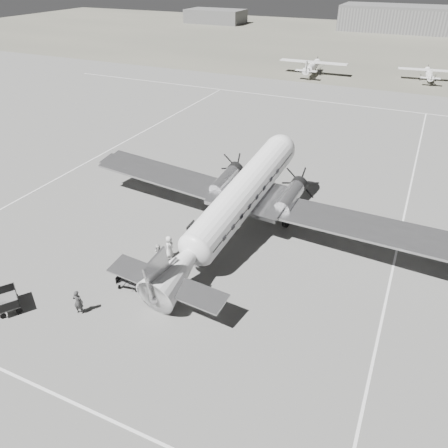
{
  "coord_description": "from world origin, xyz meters",
  "views": [
    {
      "loc": [
        11.54,
        -22.76,
        17.42
      ],
      "look_at": [
        1.04,
        -0.0,
        2.2
      ],
      "focal_mm": 35.0,
      "sensor_mm": 36.0,
      "label": 1
    }
  ],
  "objects_px": {
    "ground_crew": "(78,302)",
    "ramp_agent": "(159,255)",
    "baggage_cart_near": "(130,281)",
    "passenger": "(169,247)",
    "light_plane_left": "(312,67)",
    "shed_secondary": "(216,16)",
    "baggage_cart_far": "(8,301)",
    "hangar_main": "(419,19)",
    "light_plane_right": "(428,75)",
    "dc3_airliner": "(236,205)"
  },
  "relations": [
    {
      "from": "ground_crew",
      "to": "ramp_agent",
      "type": "xyz_separation_m",
      "value": [
        1.72,
        5.84,
        0.02
      ]
    },
    {
      "from": "baggage_cart_near",
      "to": "passenger",
      "type": "distance_m",
      "value": 3.9
    },
    {
      "from": "light_plane_left",
      "to": "shed_secondary",
      "type": "bearing_deg",
      "value": 127.07
    },
    {
      "from": "baggage_cart_far",
      "to": "ramp_agent",
      "type": "xyz_separation_m",
      "value": [
        5.71,
        7.27,
        0.27
      ]
    },
    {
      "from": "passenger",
      "to": "hangar_main",
      "type": "bearing_deg",
      "value": -17.7
    },
    {
      "from": "baggage_cart_near",
      "to": "light_plane_left",
      "type": "bearing_deg",
      "value": 85.0
    },
    {
      "from": "shed_secondary",
      "to": "ground_crew",
      "type": "relative_size",
      "value": 11.35
    },
    {
      "from": "hangar_main",
      "to": "shed_secondary",
      "type": "relative_size",
      "value": 2.33
    },
    {
      "from": "baggage_cart_near",
      "to": "ground_crew",
      "type": "xyz_separation_m",
      "value": [
        -1.25,
        -3.14,
        0.37
      ]
    },
    {
      "from": "light_plane_right",
      "to": "baggage_cart_far",
      "type": "height_order",
      "value": "light_plane_right"
    },
    {
      "from": "ramp_agent",
      "to": "ground_crew",
      "type": "bearing_deg",
      "value": 164.52
    },
    {
      "from": "passenger",
      "to": "light_plane_right",
      "type": "bearing_deg",
      "value": -26.41
    },
    {
      "from": "ramp_agent",
      "to": "dc3_airliner",
      "type": "bearing_deg",
      "value": -30.26
    },
    {
      "from": "baggage_cart_near",
      "to": "ramp_agent",
      "type": "distance_m",
      "value": 2.77
    },
    {
      "from": "light_plane_left",
      "to": "ramp_agent",
      "type": "xyz_separation_m",
      "value": [
        5.6,
        -59.26,
        -0.42
      ]
    },
    {
      "from": "shed_secondary",
      "to": "passenger",
      "type": "relative_size",
      "value": 11.21
    },
    {
      "from": "light_plane_left",
      "to": "passenger",
      "type": "distance_m",
      "value": 58.41
    },
    {
      "from": "light_plane_left",
      "to": "passenger",
      "type": "bearing_deg",
      "value": -86.0
    },
    {
      "from": "dc3_airliner",
      "to": "ground_crew",
      "type": "distance_m",
      "value": 12.3
    },
    {
      "from": "hangar_main",
      "to": "baggage_cart_near",
      "type": "bearing_deg",
      "value": -93.47
    },
    {
      "from": "hangar_main",
      "to": "light_plane_left",
      "type": "relative_size",
      "value": 3.53
    },
    {
      "from": "dc3_airliner",
      "to": "baggage_cart_far",
      "type": "relative_size",
      "value": 14.89
    },
    {
      "from": "ramp_agent",
      "to": "passenger",
      "type": "bearing_deg",
      "value": -4.26
    },
    {
      "from": "shed_secondary",
      "to": "dc3_airliner",
      "type": "distance_m",
      "value": 126.13
    },
    {
      "from": "hangar_main",
      "to": "light_plane_right",
      "type": "xyz_separation_m",
      "value": [
        6.07,
        -60.46,
        -2.28
      ]
    },
    {
      "from": "dc3_airliner",
      "to": "baggage_cart_far",
      "type": "distance_m",
      "value": 15.54
    },
    {
      "from": "hangar_main",
      "to": "light_plane_right",
      "type": "distance_m",
      "value": 60.81
    },
    {
      "from": "light_plane_left",
      "to": "baggage_cart_far",
      "type": "bearing_deg",
      "value": -91.7
    },
    {
      "from": "shed_secondary",
      "to": "light_plane_left",
      "type": "distance_m",
      "value": 75.6
    },
    {
      "from": "baggage_cart_near",
      "to": "passenger",
      "type": "height_order",
      "value": "passenger"
    },
    {
      "from": "shed_secondary",
      "to": "dc3_airliner",
      "type": "bearing_deg",
      "value": -63.62
    },
    {
      "from": "light_plane_right",
      "to": "ramp_agent",
      "type": "xyz_separation_m",
      "value": [
        -13.23,
        -62.82,
        -0.21
      ]
    },
    {
      "from": "dc3_airliner",
      "to": "shed_secondary",
      "type": "bearing_deg",
      "value": 121.6
    },
    {
      "from": "dc3_airliner",
      "to": "ramp_agent",
      "type": "distance_m",
      "value": 6.45
    },
    {
      "from": "hangar_main",
      "to": "baggage_cart_far",
      "type": "bearing_deg",
      "value": -95.63
    },
    {
      "from": "hangar_main",
      "to": "shed_secondary",
      "type": "xyz_separation_m",
      "value": [
        -60.0,
        -5.0,
        -1.3
      ]
    },
    {
      "from": "light_plane_right",
      "to": "baggage_cart_near",
      "type": "xyz_separation_m",
      "value": [
        -13.71,
        -65.52,
        -0.6
      ]
    },
    {
      "from": "dc3_airliner",
      "to": "ground_crew",
      "type": "xyz_separation_m",
      "value": [
        -4.92,
        -11.12,
        -1.9
      ]
    },
    {
      "from": "hangar_main",
      "to": "shed_secondary",
      "type": "height_order",
      "value": "hangar_main"
    },
    {
      "from": "ground_crew",
      "to": "passenger",
      "type": "xyz_separation_m",
      "value": [
        1.83,
        6.97,
        0.01
      ]
    },
    {
      "from": "shed_secondary",
      "to": "light_plane_left",
      "type": "height_order",
      "value": "shed_secondary"
    },
    {
      "from": "light_plane_right",
      "to": "light_plane_left",
      "type": "bearing_deg",
      "value": -175.83
    },
    {
      "from": "hangar_main",
      "to": "dc3_airliner",
      "type": "xyz_separation_m",
      "value": [
        -3.96,
        -118.0,
        -0.61
      ]
    },
    {
      "from": "dc3_airliner",
      "to": "light_plane_right",
      "type": "height_order",
      "value": "dc3_airliner"
    },
    {
      "from": "ground_crew",
      "to": "dc3_airliner",
      "type": "bearing_deg",
      "value": -128.47
    },
    {
      "from": "shed_secondary",
      "to": "light_plane_left",
      "type": "bearing_deg",
      "value": -51.33
    },
    {
      "from": "light_plane_right",
      "to": "baggage_cart_far",
      "type": "bearing_deg",
      "value": -111.65
    },
    {
      "from": "dc3_airliner",
      "to": "baggage_cart_near",
      "type": "xyz_separation_m",
      "value": [
        -3.67,
        -7.98,
        -2.27
      ]
    },
    {
      "from": "light_plane_right",
      "to": "ground_crew",
      "type": "relative_size",
      "value": 6.21
    },
    {
      "from": "baggage_cart_near",
      "to": "passenger",
      "type": "bearing_deg",
      "value": 71.66
    }
  ]
}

